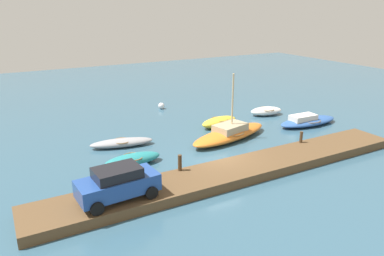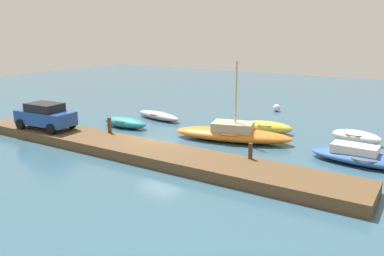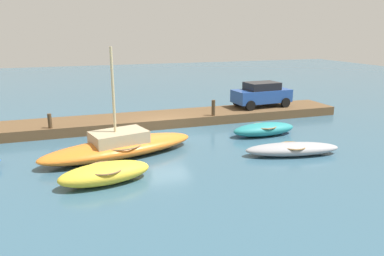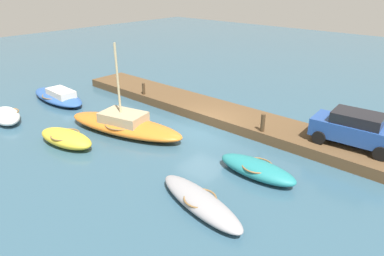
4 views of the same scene
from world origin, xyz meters
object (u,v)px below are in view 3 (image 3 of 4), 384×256
object	(u,v)px
sailboat_orange	(120,146)
rowboat_grey	(292,149)
rowboat_teal	(264,129)
mooring_post_mid_west	(50,121)
parked_car	(262,94)
mooring_post_west	(213,108)
rowboat_yellow	(105,173)

from	to	relation	value
sailboat_orange	rowboat_grey	world-z (taller)	sailboat_orange
rowboat_teal	mooring_post_mid_west	size ratio (longest dim) A/B	4.66
parked_car	mooring_post_west	bearing A→B (deg)	15.79
sailboat_orange	mooring_post_mid_west	distance (m)	5.09
rowboat_yellow	mooring_post_west	bearing A→B (deg)	-144.64
sailboat_orange	mooring_post_west	xyz separation A→B (m)	(-6.20, -4.08, 0.54)
rowboat_teal	mooring_post_west	bearing A→B (deg)	-63.27
mooring_post_west	parked_car	world-z (taller)	parked_car
rowboat_teal	mooring_post_west	xyz separation A→B (m)	(1.66, -3.19, 0.66)
rowboat_grey	rowboat_yellow	world-z (taller)	rowboat_yellow
sailboat_orange	rowboat_yellow	bearing A→B (deg)	57.81
mooring_post_west	parked_car	size ratio (longest dim) A/B	0.24
rowboat_teal	parked_car	bearing A→B (deg)	-117.97
mooring_post_west	parked_car	bearing A→B (deg)	-160.32
mooring_post_mid_west	rowboat_teal	bearing A→B (deg)	163.68
rowboat_teal	rowboat_grey	size ratio (longest dim) A/B	0.80
mooring_post_west	mooring_post_mid_west	bearing A→B (deg)	0.00
sailboat_orange	parked_car	size ratio (longest dim) A/B	1.91
sailboat_orange	mooring_post_west	world-z (taller)	sailboat_orange
mooring_post_west	mooring_post_mid_west	xyz separation A→B (m)	(9.22, 0.00, -0.08)
sailboat_orange	parked_car	distance (m)	11.67
mooring_post_mid_west	parked_car	size ratio (longest dim) A/B	0.20
sailboat_orange	rowboat_yellow	world-z (taller)	sailboat_orange
rowboat_teal	mooring_post_mid_west	bearing A→B (deg)	-17.07
rowboat_yellow	mooring_post_mid_west	world-z (taller)	mooring_post_mid_west
rowboat_teal	mooring_post_mid_west	distance (m)	11.35
rowboat_teal	rowboat_yellow	bearing A→B (deg)	22.72
rowboat_grey	parked_car	world-z (taller)	parked_car
parked_car	rowboat_teal	bearing A→B (deg)	58.89
rowboat_yellow	mooring_post_west	distance (m)	10.06
rowboat_grey	mooring_post_mid_west	bearing A→B (deg)	-20.04
sailboat_orange	mooring_post_mid_west	world-z (taller)	sailboat_orange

